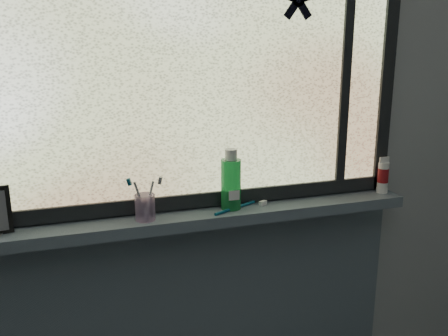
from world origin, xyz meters
TOP-DOWN VIEW (x-y plane):
  - wall_back at (0.00, 1.30)m, footprint 3.00×0.01m
  - windowsill at (0.00, 1.23)m, footprint 1.62×0.14m
  - window_pane at (0.00, 1.28)m, footprint 1.50×0.01m
  - frame_bottom at (0.00, 1.28)m, footprint 1.60×0.03m
  - frame_right at (0.78, 1.28)m, footprint 0.05×0.03m
  - frame_mullion at (0.60, 1.28)m, footprint 0.03×0.03m
  - starfish_sticker at (0.40, 1.27)m, footprint 0.15×0.02m
  - toothbrush_cup at (-0.15, 1.22)m, footprint 0.08×0.08m
  - toothbrush_lying at (0.16, 1.22)m, footprint 0.22×0.13m
  - mouthwash_bottle at (0.15, 1.24)m, footprint 0.08×0.08m
  - cream_tube at (0.77, 1.23)m, footprint 0.05×0.05m

SIDE VIEW (x-z plane):
  - windowsill at x=0.00m, z-range 0.98..1.02m
  - toothbrush_lying at x=0.16m, z-range 1.02..1.04m
  - frame_bottom at x=0.00m, z-range 1.02..1.07m
  - toothbrush_cup at x=-0.15m, z-range 1.02..1.11m
  - cream_tube at x=0.77m, z-range 1.04..1.14m
  - mouthwash_bottle at x=0.15m, z-range 1.04..1.21m
  - wall_back at x=0.00m, z-range 0.00..2.50m
  - frame_right at x=0.78m, z-range 0.98..2.08m
  - window_pane at x=0.00m, z-range 1.03..2.03m
  - frame_mullion at x=0.60m, z-range 1.03..2.03m
  - starfish_sticker at x=0.40m, z-range 1.65..1.79m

